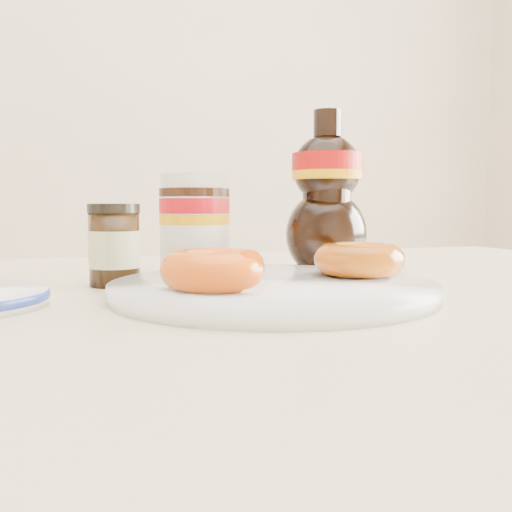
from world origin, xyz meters
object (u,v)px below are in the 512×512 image
object	(u,v)px
donut_whole	(359,259)
nutella_jar	(195,220)
syrup_bottle	(327,192)
plate	(273,288)
dining_table	(210,372)
dark_jar	(114,246)
donut_bitten	(215,269)

from	to	relation	value
donut_whole	nutella_jar	distance (m)	0.24
syrup_bottle	donut_whole	bearing A→B (deg)	-103.01
plate	nutella_jar	distance (m)	0.22
plate	donut_whole	xyz separation A→B (m)	(0.10, 0.01, 0.02)
dining_table	plate	bearing A→B (deg)	-45.86
nutella_jar	dark_jar	bearing A→B (deg)	-142.14
donut_bitten	donut_whole	bearing A→B (deg)	4.67
donut_bitten	donut_whole	size ratio (longest dim) A/B	1.03
nutella_jar	donut_whole	bearing A→B (deg)	-56.80
nutella_jar	plate	bearing A→B (deg)	-82.33
syrup_bottle	dining_table	bearing A→B (deg)	-148.35
dark_jar	donut_whole	bearing A→B (deg)	-25.55
syrup_bottle	dark_jar	xyz separation A→B (m)	(-0.27, -0.04, -0.06)
donut_whole	dark_jar	bearing A→B (deg)	154.45
donut_whole	dark_jar	distance (m)	0.26
donut_whole	donut_bitten	bearing A→B (deg)	-164.72
plate	nutella_jar	xyz separation A→B (m)	(-0.03, 0.21, 0.06)
plate	syrup_bottle	bearing A→B (deg)	50.69
donut_whole	syrup_bottle	distance (m)	0.17
plate	syrup_bottle	size ratio (longest dim) A/B	1.48
syrup_bottle	donut_bitten	bearing A→B (deg)	-135.59
nutella_jar	dark_jar	distance (m)	0.14
plate	donut_whole	size ratio (longest dim) A/B	3.33
donut_bitten	dark_jar	distance (m)	0.17
nutella_jar	syrup_bottle	world-z (taller)	syrup_bottle
plate	dark_jar	xyz separation A→B (m)	(-0.14, 0.13, 0.04)
plate	nutella_jar	size ratio (longest dim) A/B	2.44
plate	dark_jar	bearing A→B (deg)	136.85
dining_table	nutella_jar	xyz separation A→B (m)	(0.02, 0.16, 0.15)
dining_table	dark_jar	world-z (taller)	dark_jar
dining_table	nutella_jar	world-z (taller)	nutella_jar
donut_whole	dark_jar	xyz separation A→B (m)	(-0.24, 0.11, 0.01)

